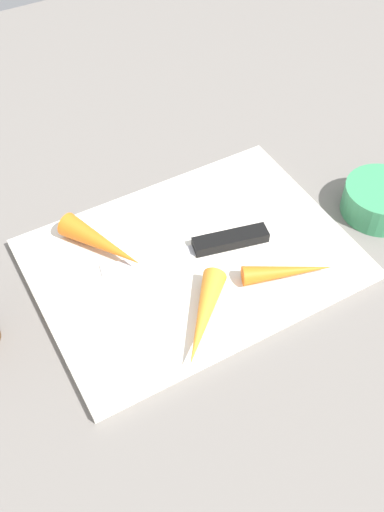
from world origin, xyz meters
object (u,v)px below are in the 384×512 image
object	(u,v)px
carrot_longest	(203,318)
carrot_medium	(102,243)
cutting_board	(192,259)
knife	(220,242)
carrot_shortest	(289,271)
small_bowl	(380,200)

from	to	relation	value
carrot_longest	carrot_medium	size ratio (longest dim) A/B	1.05
cutting_board	carrot_medium	distance (m)	0.11
carrot_medium	carrot_longest	bearing A→B (deg)	-7.47
knife	carrot_longest	size ratio (longest dim) A/B	1.72
cutting_board	knife	size ratio (longest dim) A/B	1.81
knife	carrot_shortest	distance (m)	0.09
cutting_board	carrot_medium	size ratio (longest dim) A/B	3.27
carrot_longest	carrot_shortest	size ratio (longest dim) A/B	1.11
cutting_board	carrot_shortest	distance (m)	0.11
cutting_board	small_bowl	bearing A→B (deg)	-9.38
small_bowl	carrot_longest	bearing A→B (deg)	-170.30
carrot_longest	small_bowl	xyz separation A→B (m)	(0.28, 0.05, -0.01)
carrot_shortest	cutting_board	bearing A→B (deg)	156.09
knife	carrot_longest	xyz separation A→B (m)	(-0.07, -0.09, 0.01)
carrot_medium	small_bowl	distance (m)	0.35
cutting_board	carrot_shortest	size ratio (longest dim) A/B	3.45
knife	carrot_longest	bearing A→B (deg)	63.09
carrot_longest	carrot_medium	bearing A→B (deg)	-118.09
knife	carrot_shortest	xyz separation A→B (m)	(0.04, -0.08, 0.01)
knife	small_bowl	distance (m)	0.21
knife	carrot_medium	world-z (taller)	carrot_medium
carrot_longest	cutting_board	bearing A→B (deg)	-159.49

